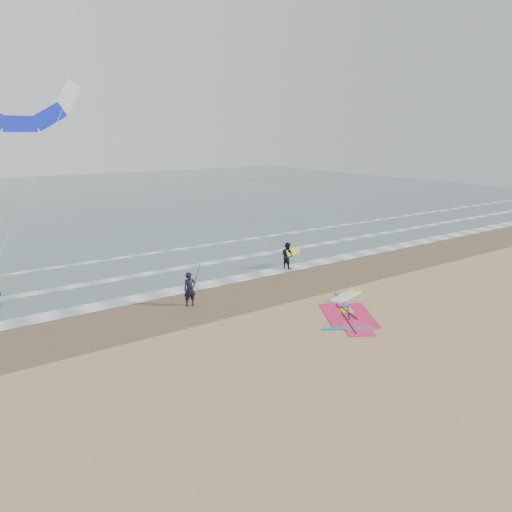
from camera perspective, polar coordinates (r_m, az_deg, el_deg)
ground at (r=20.31m, az=10.66°, el=-8.58°), size 120.00×120.00×0.00m
sea_water at (r=63.02m, az=-21.71°, el=6.54°), size 120.00×80.00×0.02m
wet_sand_band at (r=24.60m, az=0.83°, el=-4.08°), size 120.00×5.00×0.01m
foam_waterline at (r=28.18m, az=-4.34°, el=-1.59°), size 120.00×9.15×0.02m
windsurf_rig at (r=22.06m, az=11.54°, el=-6.59°), size 5.08×4.81×0.12m
person_standing at (r=22.15m, az=-8.27°, el=-4.14°), size 0.65×0.47×1.67m
person_walking at (r=28.12m, az=3.92°, el=0.07°), size 0.76×0.90×1.65m
held_pole at (r=22.16m, az=-7.61°, el=-3.05°), size 0.17×0.86×1.82m
carried_kiteboard at (r=28.23m, az=4.70°, el=0.57°), size 1.30×0.51×0.39m
surf_kite at (r=29.08m, az=-27.63°, el=15.94°), size 6.99×4.19×9.90m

